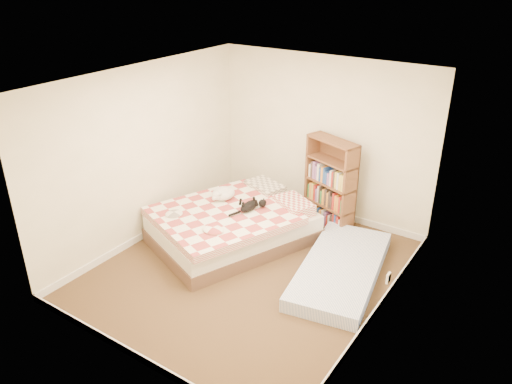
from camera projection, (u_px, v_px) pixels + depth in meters
The scene contains 6 objects.
room at pixel (248, 187), 6.09m from camera, with size 3.51×4.01×2.51m.
bed at pixel (235, 224), 7.17m from camera, with size 2.21×2.57×0.58m.
bookshelf at pixel (330, 194), 7.50m from camera, with size 0.92×0.55×1.39m.
floor_mattress at pixel (341, 269), 6.44m from camera, with size 0.92×2.04×0.18m, color #788DC8.
black_cat at pixel (251, 205), 7.01m from camera, with size 0.35×0.61×0.14m.
white_dog at pixel (223, 194), 7.30m from camera, with size 0.48×0.48×0.17m.
Camera 1 is at (3.16, -4.55, 3.73)m, focal length 35.00 mm.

